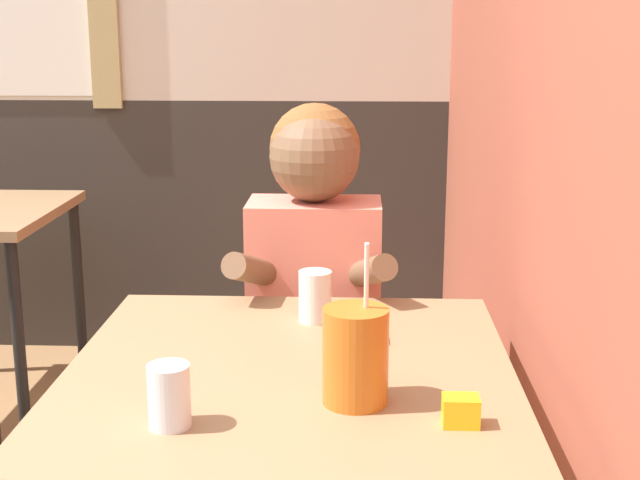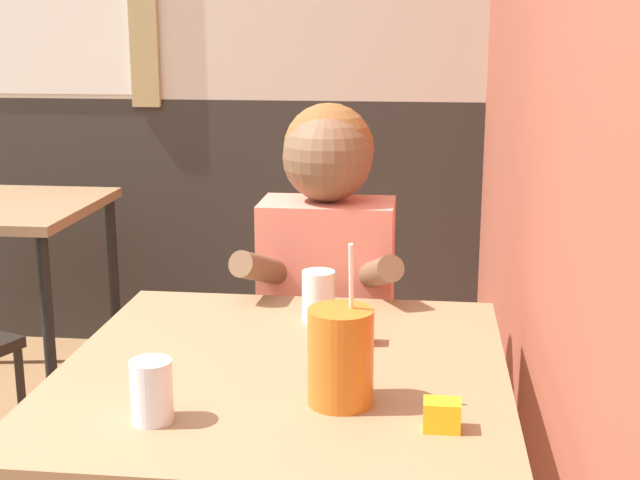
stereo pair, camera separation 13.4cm
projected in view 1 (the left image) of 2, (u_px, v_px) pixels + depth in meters
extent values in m
cube|color=#9E4C38|center=(510.00, 48.00, 2.40)|extent=(0.06, 4.53, 2.70)
cube|color=#332D28|center=(145.00, 226.00, 3.90)|extent=(5.61, 0.06, 1.10)
cube|color=#93704C|center=(290.00, 376.00, 1.71)|extent=(0.86, 0.91, 0.04)
cylinder|color=black|center=(149.00, 454.00, 2.22)|extent=(0.04, 0.04, 0.73)
cylinder|color=black|center=(461.00, 461.00, 2.19)|extent=(0.04, 0.04, 0.73)
cylinder|color=black|center=(19.00, 347.00, 2.96)|extent=(0.04, 0.04, 0.73)
cylinder|color=black|center=(79.00, 291.00, 3.59)|extent=(0.04, 0.04, 0.73)
cube|color=#EA7F6B|center=(315.00, 469.00, 2.44)|extent=(0.31, 0.20, 0.45)
cube|color=#EA7F6B|center=(315.00, 299.00, 2.32)|extent=(0.34, 0.20, 0.52)
sphere|color=brown|center=(315.00, 149.00, 2.26)|extent=(0.23, 0.23, 0.23)
sphere|color=brown|center=(314.00, 157.00, 2.23)|extent=(0.23, 0.23, 0.23)
cylinder|color=brown|center=(256.00, 271.00, 2.16)|extent=(0.14, 0.27, 0.15)
cylinder|color=brown|center=(368.00, 272.00, 2.15)|extent=(0.14, 0.27, 0.15)
cylinder|color=#C6661E|center=(355.00, 356.00, 1.53)|extent=(0.11, 0.11, 0.17)
cylinder|color=white|center=(366.00, 281.00, 1.50)|extent=(0.01, 0.04, 0.14)
cylinder|color=silver|center=(169.00, 396.00, 1.45)|extent=(0.07, 0.07, 0.11)
cylinder|color=silver|center=(315.00, 296.00, 1.96)|extent=(0.07, 0.07, 0.11)
cube|color=#B7140F|center=(359.00, 331.00, 1.84)|extent=(0.06, 0.04, 0.05)
cube|color=yellow|center=(461.00, 411.00, 1.46)|extent=(0.06, 0.04, 0.05)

